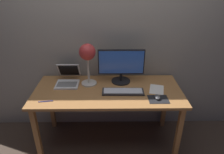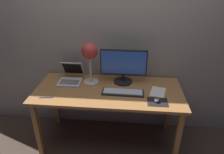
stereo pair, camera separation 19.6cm
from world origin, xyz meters
TOP-DOWN VIEW (x-y plane):
  - ground_plane at (0.00, 0.00)m, footprint 4.80×4.80m
  - back_wall at (0.00, 0.40)m, footprint 4.80×0.06m
  - desk at (0.00, 0.00)m, footprint 1.60×0.70m
  - monitor at (0.15, 0.19)m, footprint 0.52×0.22m
  - keyboard_main at (0.16, -0.06)m, footprint 0.44×0.15m
  - laptop at (-0.46, 0.18)m, footprint 0.25×0.33m
  - desk_lamp at (-0.22, 0.14)m, footprint 0.18×0.18m
  - mousepad at (0.51, -0.20)m, footprint 0.20×0.16m
  - mouse at (0.50, -0.19)m, footprint 0.06×0.10m
  - paper_sheet_near_mouse at (0.53, 0.00)m, footprint 0.19×0.24m
  - pen at (-0.61, -0.23)m, footprint 0.14×0.03m

SIDE VIEW (x-z plane):
  - ground_plane at x=0.00m, z-range 0.00..0.00m
  - desk at x=0.00m, z-range 0.29..1.03m
  - paper_sheet_near_mouse at x=0.53m, z-range 0.74..0.74m
  - mousepad at x=0.51m, z-range 0.74..0.74m
  - pen at x=-0.61m, z-range 0.74..0.75m
  - keyboard_main at x=0.16m, z-range 0.74..0.76m
  - mouse at x=0.50m, z-range 0.74..0.78m
  - laptop at x=-0.46m, z-range 0.69..0.90m
  - monitor at x=0.15m, z-range 0.76..1.15m
  - desk_lamp at x=-0.22m, z-range 0.85..1.33m
  - back_wall at x=0.00m, z-range 0.00..2.60m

